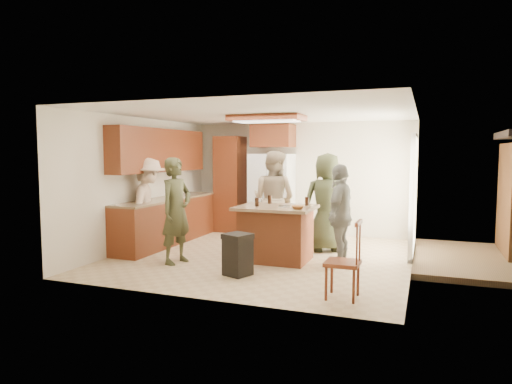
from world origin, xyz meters
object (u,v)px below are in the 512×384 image
at_px(person_front_left, 176,211).
at_px(person_side_right, 340,215).
at_px(person_counter, 148,204).
at_px(person_behind_left, 274,199).
at_px(person_behind_right, 327,202).
at_px(refrigerator, 272,194).
at_px(trash_bin, 238,254).
at_px(spindle_chair, 344,263).
at_px(kitchen_island, 276,233).

distance_m(person_front_left, person_side_right, 2.68).
bearing_deg(person_counter, person_behind_left, -85.65).
height_order(person_behind_right, refrigerator, person_behind_right).
xyz_separation_m(person_side_right, trash_bin, (-1.32, -1.11, -0.51)).
relative_size(person_counter, spindle_chair, 1.75).
height_order(person_side_right, kitchen_island, person_side_right).
bearing_deg(trash_bin, person_behind_left, 93.84).
xyz_separation_m(trash_bin, spindle_chair, (1.67, -0.53, 0.13)).
bearing_deg(trash_bin, person_side_right, 40.13).
bearing_deg(person_counter, spindle_chair, -134.28).
bearing_deg(refrigerator, person_front_left, -101.52).
xyz_separation_m(kitchen_island, spindle_chair, (1.43, -1.63, -0.02)).
bearing_deg(trash_bin, person_front_left, 164.30).
relative_size(person_behind_right, person_counter, 1.05).
relative_size(refrigerator, kitchen_island, 1.41).
distance_m(person_behind_left, person_behind_right, 1.04).
bearing_deg(spindle_chair, trash_bin, 162.50).
bearing_deg(person_front_left, refrigerator, 0.84).
bearing_deg(refrigerator, trash_bin, -79.77).
height_order(person_front_left, person_behind_left, person_behind_left).
bearing_deg(person_counter, person_front_left, -147.21).
bearing_deg(kitchen_island, trash_bin, -102.41).
relative_size(person_side_right, spindle_chair, 1.66).
height_order(trash_bin, spindle_chair, spindle_chair).
distance_m(person_counter, refrigerator, 2.88).
height_order(person_counter, trash_bin, person_counter).
height_order(person_side_right, spindle_chair, person_side_right).
bearing_deg(person_front_left, trash_bin, -93.35).
bearing_deg(spindle_chair, person_counter, 158.00).
distance_m(kitchen_island, spindle_chair, 2.17).
xyz_separation_m(person_behind_left, person_side_right, (1.47, -1.02, -0.11)).
bearing_deg(person_front_left, person_behind_left, -19.40).
bearing_deg(trash_bin, refrigerator, 100.23).
xyz_separation_m(person_behind_left, trash_bin, (0.14, -2.13, -0.61)).
bearing_deg(kitchen_island, person_front_left, -153.28).
relative_size(person_behind_left, refrigerator, 1.04).
bearing_deg(person_side_right, person_behind_right, -151.14).
relative_size(person_behind_left, person_side_right, 1.13).
bearing_deg(refrigerator, person_counter, -124.95).
xyz_separation_m(person_behind_right, kitchen_island, (-0.65, -1.03, -0.44)).
xyz_separation_m(refrigerator, spindle_chair, (2.29, -3.96, -0.45)).
distance_m(person_behind_right, kitchen_island, 1.30).
height_order(person_side_right, refrigerator, refrigerator).
distance_m(person_behind_right, spindle_chair, 2.81).
height_order(kitchen_island, spindle_chair, spindle_chair).
bearing_deg(refrigerator, person_behind_right, -40.58).
relative_size(kitchen_island, trash_bin, 2.03).
distance_m(person_behind_left, person_side_right, 1.79).
bearing_deg(person_side_right, person_front_left, -67.35).
bearing_deg(person_behind_left, person_counter, 39.22).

